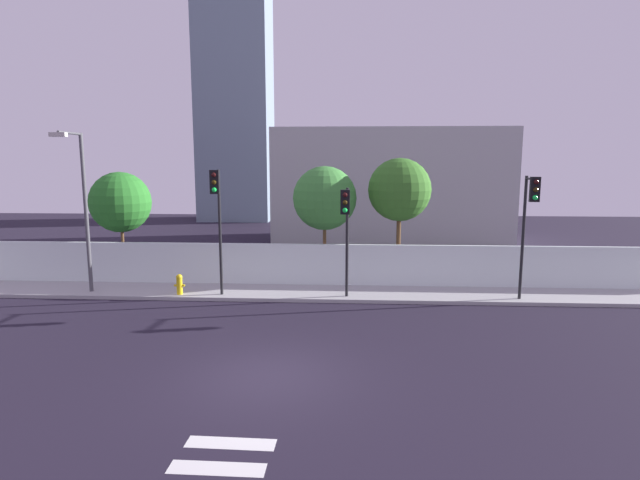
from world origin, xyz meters
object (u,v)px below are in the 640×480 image
Objects in this scene: street_lamp_curbside at (82,199)px; fire_hydrant at (179,284)px; roadside_tree_leftmost at (120,202)px; traffic_light_right at (529,212)px; traffic_light_center at (346,219)px; roadside_tree_midleft at (325,198)px; roadside_tree_midright at (400,190)px; traffic_light_left at (217,206)px.

street_lamp_curbside reaches higher than fire_hydrant.
roadside_tree_leftmost is (-0.04, 3.54, -0.40)m from street_lamp_curbside.
fire_hydrant is (3.87, -0.04, -3.42)m from street_lamp_curbside.
street_lamp_curbside is (-17.50, 0.64, 0.33)m from traffic_light_right.
traffic_light_center is at bearing -3.88° from street_lamp_curbside.
fire_hydrant is 7.53m from roadside_tree_midleft.
traffic_light_center is 0.90× the size of traffic_light_right.
roadside_tree_midright is (-4.42, 4.17, 0.55)m from traffic_light_right.
roadside_tree_midleft is at bearing 152.01° from traffic_light_right.
traffic_light_right is (11.86, -0.19, -0.13)m from traffic_light_left.
roadside_tree_leftmost reaches higher than fire_hydrant.
traffic_light_left is 1.00× the size of roadside_tree_leftmost.
traffic_light_left is at bearing -135.21° from roadside_tree_midleft.
traffic_light_right is (6.83, 0.09, 0.32)m from traffic_light_center.
roadside_tree_midright reaches higher than roadside_tree_midleft.
roadside_tree_leftmost is (-3.91, 3.58, 3.02)m from fire_hydrant.
traffic_light_left reaches higher than traffic_light_center.
fire_hydrant is at bearing 167.30° from traffic_light_left.
traffic_light_center is 0.82× the size of roadside_tree_midleft.
fire_hydrant is 6.10m from roadside_tree_leftmost.
roadside_tree_midright is (2.41, 4.26, 0.87)m from traffic_light_center.
traffic_light_center reaches higher than fire_hydrant.
traffic_light_center is at bearing -76.55° from roadside_tree_midleft.
street_lamp_curbside is (-5.64, 0.44, 0.20)m from traffic_light_left.
street_lamp_curbside is at bearing 175.52° from traffic_light_left.
traffic_light_center is 6.84m from traffic_light_right.
street_lamp_curbside is 1.29× the size of roadside_tree_leftmost.
traffic_light_left is at bearing -35.02° from roadside_tree_leftmost.
roadside_tree_leftmost is at bearing 137.51° from fire_hydrant.
street_lamp_curbside reaches higher than roadside_tree_midright.
fire_hydrant is at bearing 174.28° from traffic_light_center.
roadside_tree_midright reaches higher than roadside_tree_leftmost.
roadside_tree_leftmost is 0.95× the size of roadside_tree_midleft.
street_lamp_curbside reaches higher than roadside_tree_midleft.
roadside_tree_midright is at bearing 0.00° from roadside_tree_midleft.
traffic_light_left is 1.05× the size of traffic_light_right.
traffic_light_right reaches higher than traffic_light_center.
traffic_light_right is 0.74× the size of street_lamp_curbside.
street_lamp_curbside is (-10.67, 0.72, 0.66)m from traffic_light_center.
roadside_tree_midright is at bearing 21.25° from fire_hydrant.
roadside_tree_midright is (7.44, 3.98, 0.42)m from traffic_light_left.
roadside_tree_midright is (13.08, 3.54, 0.22)m from street_lamp_curbside.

